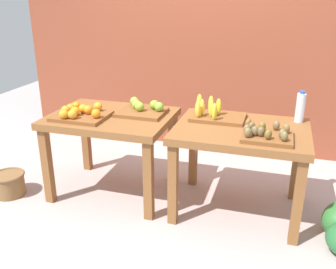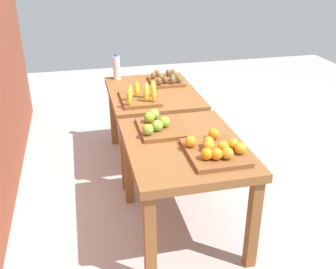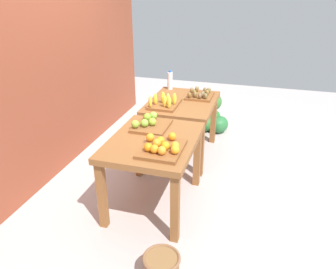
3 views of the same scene
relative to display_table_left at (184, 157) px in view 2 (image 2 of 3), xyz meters
name	(u,v)px [view 2 (image 2 of 3)]	position (x,y,z in m)	size (l,w,h in m)	color
ground_plane	(166,189)	(0.56, 0.00, -0.63)	(8.00, 8.00, 0.00)	#B3A6A4
display_table_left	(184,157)	(0.00, 0.00, 0.00)	(1.04, 0.80, 0.74)	brown
display_table_right	(153,101)	(1.12, 0.00, 0.00)	(1.04, 0.80, 0.74)	brown
orange_bin	(216,149)	(-0.21, -0.15, 0.15)	(0.44, 0.38, 0.11)	brown
apple_bin	(159,126)	(0.25, 0.12, 0.14)	(0.40, 0.35, 0.11)	brown
banana_crate	(140,96)	(0.88, 0.16, 0.15)	(0.44, 0.32, 0.17)	brown
kiwi_bin	(167,79)	(1.31, -0.18, 0.14)	(0.36, 0.32, 0.10)	brown
water_bottle	(117,67)	(1.55, 0.28, 0.23)	(0.07, 0.07, 0.26)	silver
watermelon_pile	(157,107)	(2.05, -0.24, -0.44)	(0.65, 0.65, 0.52)	#24742B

